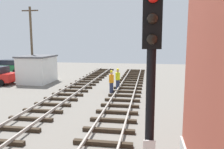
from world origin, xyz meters
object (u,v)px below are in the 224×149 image
control_hut (37,69)px  utility_pole_far (32,42)px  parked_car_green (10,66)px  track_worker_foreground (118,79)px  signal_mast (151,93)px  track_worker_distant (111,82)px

control_hut → utility_pole_far: size_ratio=0.49×
control_hut → parked_car_green: (-6.90, 5.84, -0.49)m
parked_car_green → utility_pole_far: 8.01m
parked_car_green → track_worker_foreground: bearing=-27.0°
control_hut → parked_car_green: size_ratio=0.90×
track_worker_foreground → signal_mast: bearing=-79.9°
signal_mast → control_hut: bearing=123.1°
parked_car_green → track_worker_distant: (15.15, -9.28, 0.03)m
signal_mast → track_worker_distant: bearing=102.4°
parked_car_green → track_worker_distant: track_worker_distant is taller
track_worker_distant → signal_mast: bearing=-77.6°
signal_mast → parked_car_green: 29.58m
signal_mast → parked_car_green: bearing=128.1°
control_hut → utility_pole_far: bearing=133.1°
utility_pole_far → signal_mast: bearing=-56.1°
track_worker_distant → control_hut: bearing=157.3°
utility_pole_far → parked_car_green: bearing=141.3°
control_hut → track_worker_distant: control_hut is taller
parked_car_green → track_worker_foreground: track_worker_foreground is taller
track_worker_foreground → track_worker_distant: bearing=-103.6°
track_worker_foreground → track_worker_distant: same height
parked_car_green → track_worker_foreground: 17.38m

